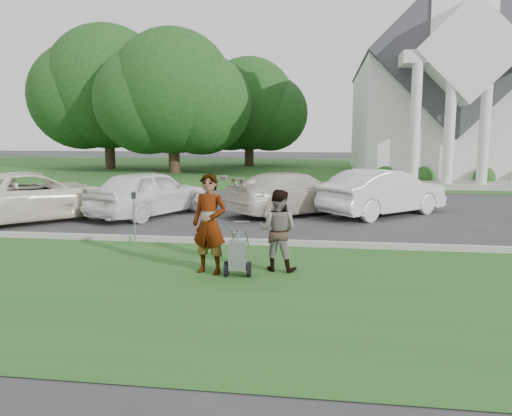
% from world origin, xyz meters
% --- Properties ---
extents(ground, '(120.00, 120.00, 0.00)m').
position_xyz_m(ground, '(0.00, 0.00, 0.00)').
color(ground, '#333335').
rests_on(ground, ground).
extents(grass_strip, '(80.00, 7.00, 0.01)m').
position_xyz_m(grass_strip, '(0.00, -3.00, 0.01)').
color(grass_strip, '#23571D').
rests_on(grass_strip, ground).
extents(church_lawn, '(80.00, 30.00, 0.01)m').
position_xyz_m(church_lawn, '(0.00, 27.00, 0.01)').
color(church_lawn, '#23571D').
rests_on(church_lawn, ground).
extents(curb, '(80.00, 0.18, 0.15)m').
position_xyz_m(curb, '(0.00, 0.55, 0.07)').
color(curb, '#9E9E93').
rests_on(curb, ground).
extents(church, '(9.19, 19.00, 24.10)m').
position_xyz_m(church, '(9.00, 23.11, 5.94)').
color(church, white).
rests_on(church, ground).
extents(tree_left, '(10.63, 8.40, 9.71)m').
position_xyz_m(tree_left, '(-8.01, 21.99, 5.11)').
color(tree_left, '#332316').
rests_on(tree_left, ground).
extents(tree_far, '(11.64, 9.20, 10.73)m').
position_xyz_m(tree_far, '(-14.01, 24.99, 5.69)').
color(tree_far, '#332316').
rests_on(tree_far, ground).
extents(tree_back, '(9.61, 7.60, 8.89)m').
position_xyz_m(tree_back, '(-4.01, 29.99, 4.73)').
color(tree_back, '#332316').
rests_on(tree_back, ground).
extents(striping_cart, '(0.53, 1.04, 0.94)m').
position_xyz_m(striping_cart, '(0.75, -2.18, 0.41)').
color(striping_cart, black).
rests_on(striping_cart, ground).
extents(person_left, '(0.81, 0.64, 1.96)m').
position_xyz_m(person_left, '(0.17, -2.04, 0.98)').
color(person_left, '#999999').
rests_on(person_left, ground).
extents(person_right, '(0.89, 0.75, 1.63)m').
position_xyz_m(person_right, '(1.47, -1.64, 0.82)').
color(person_right, '#999999').
rests_on(person_right, ground).
extents(parking_meter_near, '(0.10, 0.09, 1.32)m').
position_xyz_m(parking_meter_near, '(-2.32, 0.34, 0.83)').
color(parking_meter_near, '#92959A').
rests_on(parking_meter_near, ground).
extents(car_a, '(5.73, 5.82, 1.55)m').
position_xyz_m(car_a, '(-6.70, 3.02, 0.78)').
color(car_a, '#ECE6C8').
rests_on(car_a, ground).
extents(car_b, '(3.53, 4.91, 1.55)m').
position_xyz_m(car_b, '(-3.40, 4.43, 0.78)').
color(car_b, white).
rests_on(car_b, ground).
extents(car_c, '(5.01, 4.80, 1.43)m').
position_xyz_m(car_c, '(1.32, 5.49, 0.72)').
color(car_c, beige).
rests_on(car_c, ground).
extents(car_d, '(4.56, 4.38, 1.55)m').
position_xyz_m(car_d, '(4.32, 5.64, 0.77)').
color(car_d, silver).
rests_on(car_d, ground).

